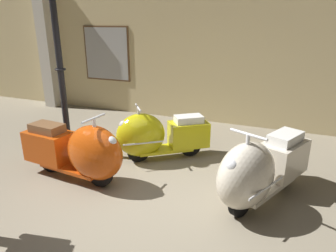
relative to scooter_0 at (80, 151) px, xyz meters
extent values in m
plane|color=gray|center=(1.18, -0.35, -0.50)|extent=(60.00, 60.00, 0.00)
cube|color=#CCB784|center=(1.18, 3.77, 1.35)|extent=(18.00, 0.20, 3.71)
cube|color=brown|center=(-1.81, 3.66, 1.06)|extent=(1.36, 0.03, 1.42)
cube|color=#9E9E9E|center=(-1.81, 3.64, 1.06)|extent=(1.28, 0.01, 1.34)
cube|color=beige|center=(-3.59, 3.42, 1.35)|extent=(0.36, 0.36, 3.71)
cylinder|color=black|center=(0.34, -0.03, -0.28)|extent=(0.45, 0.13, 0.44)
cylinder|color=silver|center=(0.34, -0.03, -0.28)|extent=(0.21, 0.12, 0.20)
cylinder|color=black|center=(-0.70, 0.06, -0.28)|extent=(0.45, 0.13, 0.44)
cylinder|color=silver|center=(-0.70, 0.06, -0.28)|extent=(0.21, 0.12, 0.20)
cube|color=#C6470F|center=(-0.18, 0.02, -0.30)|extent=(1.08, 0.49, 0.06)
ellipsoid|color=#C6470F|center=(0.29, -0.03, 0.04)|extent=(0.98, 0.66, 0.84)
cube|color=#C6470F|center=(-0.66, 0.06, -0.03)|extent=(0.79, 0.51, 0.49)
cube|color=brown|center=(-0.66, 0.06, 0.27)|extent=(0.56, 0.36, 0.13)
sphere|color=silver|center=(0.60, -0.06, 0.27)|extent=(0.17, 0.17, 0.17)
cylinder|color=silver|center=(0.32, -0.03, 0.42)|extent=(0.05, 0.05, 0.31)
cylinder|color=silver|center=(0.32, -0.03, 0.58)|extent=(0.08, 0.49, 0.04)
cylinder|color=black|center=(0.49, 0.96, -0.29)|extent=(0.38, 0.31, 0.41)
cylinder|color=silver|center=(0.49, 0.96, -0.29)|extent=(0.21, 0.19, 0.18)
cylinder|color=black|center=(1.27, 1.55, -0.29)|extent=(0.38, 0.31, 0.41)
cylinder|color=silver|center=(1.27, 1.55, -0.29)|extent=(0.21, 0.19, 0.18)
cube|color=gold|center=(0.88, 1.25, -0.31)|extent=(1.00, 0.88, 0.05)
ellipsoid|color=gold|center=(0.53, 0.99, 0.00)|extent=(1.01, 0.94, 0.78)
cube|color=gold|center=(1.23, 1.52, -0.07)|extent=(0.80, 0.75, 0.45)
cube|color=silver|center=(1.23, 1.52, 0.22)|extent=(0.56, 0.53, 0.12)
sphere|color=silver|center=(0.30, 0.82, 0.21)|extent=(0.15, 0.15, 0.15)
cylinder|color=silver|center=(0.51, 0.97, 0.35)|extent=(0.05, 0.05, 0.29)
cylinder|color=silver|center=(0.51, 0.97, 0.50)|extent=(0.30, 0.38, 0.03)
cube|color=silver|center=(0.69, 0.78, -0.05)|extent=(0.56, 0.42, 0.02)
cylinder|color=black|center=(2.45, 0.03, -0.27)|extent=(0.27, 0.45, 0.46)
cylinder|color=silver|center=(2.45, 0.03, -0.27)|extent=(0.18, 0.23, 0.21)
cylinder|color=black|center=(2.90, 1.01, -0.27)|extent=(0.27, 0.45, 0.46)
cylinder|color=silver|center=(2.90, 1.01, -0.27)|extent=(0.18, 0.23, 0.21)
cube|color=beige|center=(2.67, 0.52, -0.29)|extent=(0.82, 1.16, 0.06)
ellipsoid|color=beige|center=(2.47, 0.08, 0.05)|extent=(0.93, 1.12, 0.87)
cube|color=beige|center=(2.88, 0.97, -0.02)|extent=(0.74, 0.89, 0.50)
cube|color=silver|center=(2.88, 0.97, 0.30)|extent=(0.52, 0.63, 0.14)
sphere|color=silver|center=(2.34, -0.21, 0.29)|extent=(0.17, 0.17, 0.17)
cylinder|color=silver|center=(2.46, 0.05, 0.45)|extent=(0.05, 0.05, 0.32)
cylinder|color=silver|center=(2.46, 0.05, 0.61)|extent=(0.47, 0.24, 0.04)
cube|color=silver|center=(2.74, -0.04, 0.00)|extent=(0.33, 0.70, 0.03)
cylinder|color=black|center=(-0.89, 0.78, -0.41)|extent=(0.28, 0.28, 0.18)
cylinder|color=black|center=(-0.89, 0.78, 0.96)|extent=(0.11, 0.11, 2.56)
torus|color=black|center=(-0.89, 0.78, 1.09)|extent=(0.19, 0.19, 0.04)
camera|label=1|loc=(2.85, -3.45, 1.89)|focal=32.65mm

